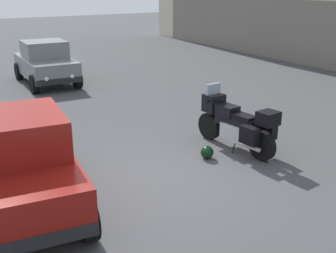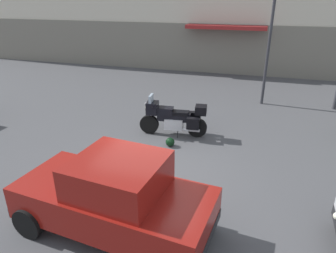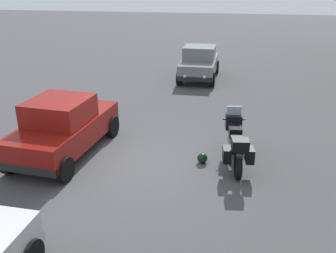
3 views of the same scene
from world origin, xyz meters
TOP-DOWN VIEW (x-y plane):
  - ground_plane at (0.00, 0.00)m, footprint 80.00×80.00m
  - motorcycle at (-0.27, 2.65)m, footprint 2.26×0.85m
  - helmet at (-0.16, 1.80)m, footprint 0.28×0.28m
  - car_compact_side at (-8.88, 0.90)m, footprint 3.51×1.77m
  - car_wagon_end at (-0.12, -2.06)m, footprint 3.99×2.15m

SIDE VIEW (x-z plane):
  - ground_plane at x=0.00m, z-range 0.00..0.00m
  - helmet at x=-0.16m, z-range 0.00..0.28m
  - motorcycle at x=-0.27m, z-range -0.06..1.30m
  - car_compact_side at x=-8.88m, z-range -0.01..1.55m
  - car_wagon_end at x=-0.12m, z-range -0.01..1.63m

